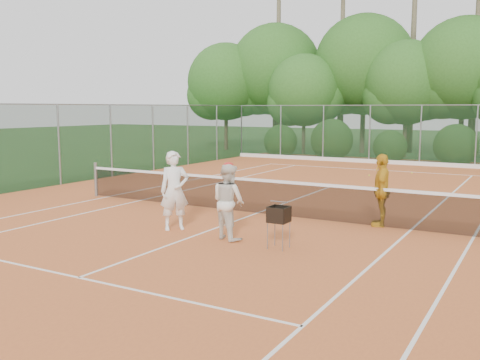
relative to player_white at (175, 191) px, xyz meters
name	(u,v)px	position (x,y,z in m)	size (l,w,h in m)	color
ground	(256,214)	(0.77, 2.64, -0.95)	(120.00, 120.00, 0.00)	#1F4117
clay_court	(256,214)	(0.77, 2.64, -0.94)	(18.00, 36.00, 0.02)	#C5622D
tennis_net	(256,195)	(0.77, 2.64, -0.42)	(11.97, 0.10, 1.10)	gray
player_white	(175,191)	(0.00, 0.00, 0.00)	(0.68, 0.45, 1.86)	white
player_center_grp	(229,201)	(1.58, -0.15, -0.09)	(0.99, 0.89, 1.70)	silver
player_yellow	(381,190)	(4.12, 2.81, -0.05)	(1.04, 0.43, 1.77)	gold
ball_hopper	(279,215)	(2.88, -0.34, -0.24)	(0.38, 0.38, 0.87)	gray
stray_ball_a	(369,175)	(1.11, 12.18, -0.90)	(0.07, 0.07, 0.07)	#CDE134
stray_ball_b	(383,172)	(1.28, 13.66, -0.90)	(0.07, 0.07, 0.07)	#ABC72E
stray_ball_c	(412,173)	(2.49, 13.95, -0.90)	(0.07, 0.07, 0.07)	yellow
court_markings	(256,214)	(0.77, 2.64, -0.93)	(11.03, 23.83, 0.01)	white
fence_back	(394,135)	(0.77, 17.64, 0.57)	(18.07, 0.07, 3.00)	#19381E
tropical_treeline	(445,69)	(2.20, 22.86, 4.16)	(32.10, 8.49, 15.03)	brown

